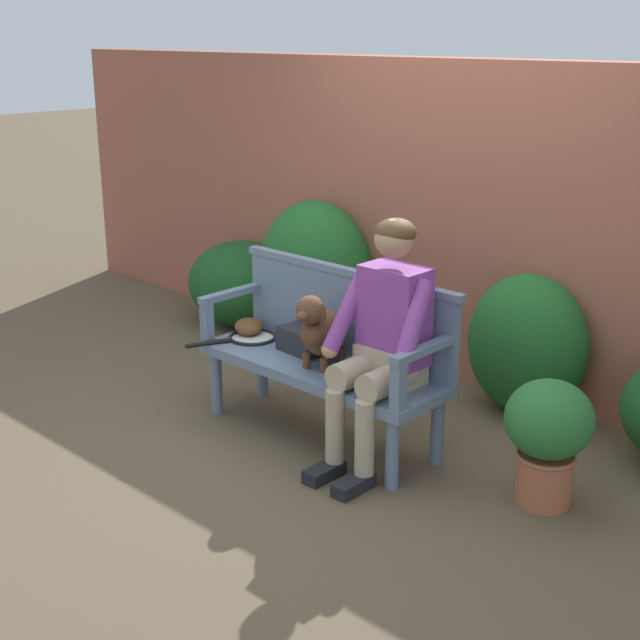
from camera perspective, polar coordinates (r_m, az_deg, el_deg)
ground_plane at (r=5.09m, az=-0.00°, el=-7.48°), size 40.00×40.00×0.00m
brick_garden_fence at (r=5.83m, az=9.67°, el=6.20°), size 8.00×0.30×2.04m
hedge_bush_mid_left at (r=6.30m, az=-0.32°, el=2.87°), size 0.88×0.74×1.08m
hedge_bush_far_left at (r=6.88m, az=-4.98°, el=2.33°), size 0.92×0.79×0.66m
hedge_bush_mid_right at (r=5.38m, az=13.20°, el=-1.56°), size 0.74×0.59×0.86m
garden_bench at (r=4.94m, az=-0.00°, el=-3.44°), size 1.51×0.50×0.45m
bench_backrest at (r=4.98m, az=1.73°, el=0.62°), size 1.55×0.06×0.50m
bench_armrest_left_end at (r=5.28m, az=-6.31°, el=0.94°), size 0.06×0.50×0.28m
bench_armrest_right_end at (r=4.35m, az=6.07°, el=-2.89°), size 0.06×0.50×0.28m
person_seated at (r=4.53m, az=4.14°, el=-1.01°), size 0.56×0.65×1.32m
dog_on_bench at (r=4.78m, az=0.04°, el=-0.62°), size 0.26×0.43×0.43m
tennis_racket at (r=5.30m, az=-4.64°, el=-1.14°), size 0.38×0.58×0.03m
baseball_glove at (r=5.38m, az=-4.61°, el=-0.42°), size 0.28×0.27×0.09m
sports_bag at (r=5.07m, az=-1.00°, el=-1.27°), size 0.30×0.22×0.14m
potted_plant at (r=4.40m, az=14.46°, el=-7.04°), size 0.43×0.43×0.64m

